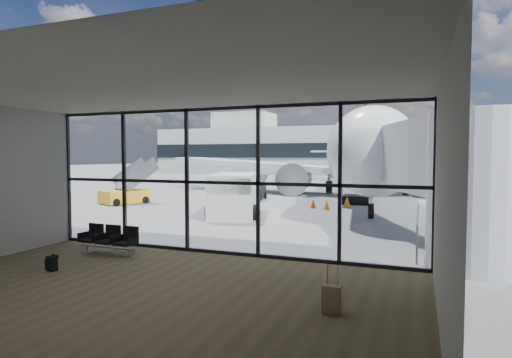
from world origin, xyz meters
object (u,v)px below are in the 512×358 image
Objects in this scene: suitcase at (331,299)px; service_van at (234,194)px; backpack at (52,263)px; belt_loader at (254,192)px; mobile_stairs at (126,195)px; airliner at (367,155)px; seating_row at (110,238)px.

service_van reaches higher than suitcase.
service_van is (0.18, 11.36, 0.88)m from backpack.
mobile_stairs reaches higher than belt_loader.
mobile_stairs is at bearing -150.33° from belt_loader.
airliner reaches higher than mobile_stairs.
backpack is 0.44× the size of suitcase.
service_van is 1.44× the size of mobile_stairs.
seating_row reaches higher than backpack.
seating_row is 0.53× the size of belt_loader.
mobile_stairs is at bearing 137.87° from backpack.
belt_loader is at bearing 112.50° from suitcase.
airliner is (-2.62, 28.42, 2.85)m from suitcase.
backpack is 7.43m from suitcase.
seating_row is at bearing 104.19° from backpack.
seating_row is 17.18m from belt_loader.
belt_loader is at bearing -134.50° from airliner.
backpack is at bearing -92.72° from belt_loader.
belt_loader is (-9.26, 19.65, 0.27)m from suitcase.
seating_row is 2.08× the size of suitcase.
airliner is at bearing 92.53° from suitcase.
mobile_stairs reaches higher than service_van.
suitcase is 0.26× the size of belt_loader.
airliner is at bearing 57.05° from service_van.
suitcase is at bearing 13.24° from backpack.
airliner is at bearing 69.16° from mobile_stairs.
airliner reaches higher than suitcase.
airliner is (4.71, 25.84, 2.65)m from seating_row.
belt_loader reaches higher than seating_row.
seating_row is 7.77m from suitcase.
belt_loader is at bearing 98.65° from seating_row.
suitcase is 0.02× the size of airliner.
suitcase is at bearing -92.09° from airliner.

